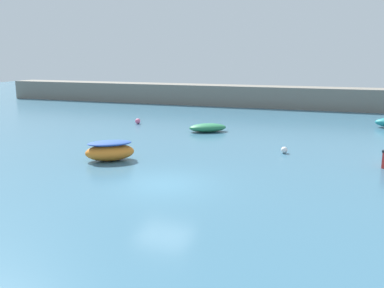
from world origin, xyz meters
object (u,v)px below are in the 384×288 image
object	(u,v)px
rowboat_white_midwater	(208,128)
mooring_buoy_white	(284,150)
rowboat_with_red_cover	(110,151)
mooring_buoy_pink	(138,121)

from	to	relation	value
rowboat_white_midwater	mooring_buoy_white	size ratio (longest dim) A/B	8.13
rowboat_with_red_cover	mooring_buoy_pink	distance (m)	12.46
rowboat_with_red_cover	mooring_buoy_pink	bearing A→B (deg)	73.73
rowboat_with_red_cover	mooring_buoy_white	bearing A→B (deg)	-6.64
mooring_buoy_pink	rowboat_with_red_cover	bearing A→B (deg)	-70.13
mooring_buoy_white	mooring_buoy_pink	size ratio (longest dim) A/B	0.87
rowboat_with_red_cover	mooring_buoy_pink	size ratio (longest dim) A/B	6.76
rowboat_white_midwater	mooring_buoy_white	world-z (taller)	rowboat_white_midwater
rowboat_white_midwater	mooring_buoy_white	distance (m)	8.19
mooring_buoy_pink	rowboat_white_midwater	bearing A→B (deg)	-13.78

